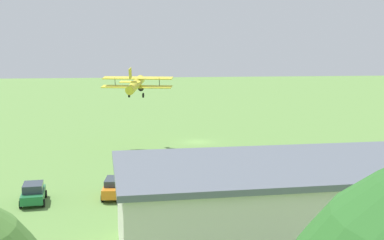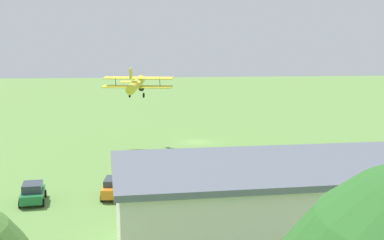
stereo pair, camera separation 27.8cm
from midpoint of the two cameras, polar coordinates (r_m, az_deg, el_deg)
ground_plane at (r=70.01m, az=0.76°, el=-2.57°), size 400.00×400.00×0.00m
hangar at (r=34.76m, az=20.90°, el=-8.80°), size 34.34×11.70×5.73m
biplane at (r=65.02m, az=-6.38°, el=4.18°), size 9.59×7.19×4.06m
car_orange at (r=43.95m, az=-8.92°, el=-7.70°), size 2.39×4.63×1.64m
car_green at (r=43.76m, az=-17.90°, el=-8.05°), size 2.21×4.10×1.67m
person_beside_truck at (r=40.05m, az=-6.84°, el=-9.33°), size 0.51×0.51×1.55m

